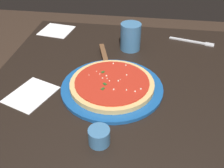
{
  "coord_description": "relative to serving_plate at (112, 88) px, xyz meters",
  "views": [
    {
      "loc": [
        -0.68,
        -0.06,
        1.3
      ],
      "look_at": [
        -0.01,
        0.03,
        0.8
      ],
      "focal_mm": 42.29,
      "sensor_mm": 36.0,
      "label": 1
    }
  ],
  "objects": [
    {
      "name": "serving_plate",
      "position": [
        0.0,
        0.0,
        0.0
      ],
      "size": [
        0.33,
        0.33,
        0.01
      ],
      "primitive_type": "cylinder",
      "color": "#195199",
      "rests_on": "restaurant_table"
    },
    {
      "name": "pizza_server",
      "position": [
        0.15,
        0.05,
        0.01
      ],
      "size": [
        0.22,
        0.11,
        0.01
      ],
      "color": "silver",
      "rests_on": "serving_plate"
    },
    {
      "name": "cup_small_sauce",
      "position": [
        -0.23,
        0.0,
        0.02
      ],
      "size": [
        0.06,
        0.06,
        0.05
      ],
      "primitive_type": "cylinder",
      "color": "teal",
      "rests_on": "restaurant_table"
    },
    {
      "name": "napkin_folded_right",
      "position": [
        0.4,
        0.31,
        -0.0
      ],
      "size": [
        0.15,
        0.15,
        0.0
      ],
      "primitive_type": "cube",
      "rotation": [
        0.0,
        0.0,
        -0.16
      ],
      "color": "white",
      "rests_on": "restaurant_table"
    },
    {
      "name": "napkin_loose_left",
      "position": [
        -0.07,
        0.25,
        -0.0
      ],
      "size": [
        0.18,
        0.16,
        0.0
      ],
      "primitive_type": "cube",
      "rotation": [
        0.0,
        0.0,
        -0.36
      ],
      "color": "white",
      "rests_on": "restaurant_table"
    },
    {
      "name": "cup_tall_drink",
      "position": [
        0.28,
        -0.03,
        0.05
      ],
      "size": [
        0.08,
        0.08,
        0.11
      ],
      "primitive_type": "cylinder",
      "color": "teal",
      "rests_on": "restaurant_table"
    },
    {
      "name": "fork",
      "position": [
        0.37,
        -0.3,
        -0.0
      ],
      "size": [
        0.06,
        0.18,
        0.0
      ],
      "color": "silver",
      "rests_on": "restaurant_table"
    },
    {
      "name": "pizza",
      "position": [
        0.0,
        -0.0,
        0.02
      ],
      "size": [
        0.27,
        0.27,
        0.02
      ],
      "color": "#DBB26B",
      "rests_on": "serving_plate"
    },
    {
      "name": "restaurant_table",
      "position": [
        0.01,
        -0.03,
        -0.15
      ],
      "size": [
        0.97,
        0.9,
        0.78
      ],
      "color": "black",
      "rests_on": "ground_plane"
    }
  ]
}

